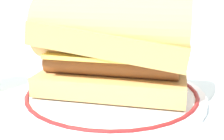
{
  "coord_description": "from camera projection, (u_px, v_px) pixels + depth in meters",
  "views": [
    {
      "loc": [
        -0.05,
        -0.42,
        0.17
      ],
      "look_at": [
        0.03,
        -0.02,
        0.04
      ],
      "focal_mm": 49.04,
      "sensor_mm": 36.0,
      "label": 1
    }
  ],
  "objects": [
    {
      "name": "ground_plane",
      "position": [
        93.0,
        97.0,
        0.45
      ],
      "size": [
        1.5,
        1.5,
        0.0
      ],
      "primitive_type": "plane",
      "color": "silver"
    },
    {
      "name": "plate",
      "position": [
        112.0,
        95.0,
        0.43
      ],
      "size": [
        0.26,
        0.26,
        0.01
      ],
      "color": "white",
      "rests_on": "ground_plane"
    },
    {
      "name": "sausage_sandwich",
      "position": [
        112.0,
        44.0,
        0.41
      ],
      "size": [
        0.23,
        0.17,
        0.13
      ],
      "rotation": [
        0.0,
        0.0,
        -0.4
      ],
      "color": "tan",
      "rests_on": "plate"
    }
  ]
}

